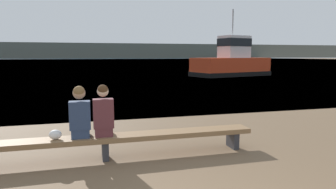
% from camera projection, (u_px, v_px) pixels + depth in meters
% --- Properties ---
extents(water_surface, '(240.00, 240.00, 0.00)m').
position_uv_depth(water_surface, '(90.00, 60.00, 124.17)').
color(water_surface, teal).
rests_on(water_surface, ground).
extents(far_shoreline, '(600.00, 12.00, 9.59)m').
position_uv_depth(far_shoreline, '(89.00, 51.00, 192.91)').
color(far_shoreline, '#4C4C42').
rests_on(far_shoreline, ground).
extents(bench_main, '(6.01, 0.45, 0.45)m').
position_uv_depth(bench_main, '(105.00, 140.00, 5.75)').
color(bench_main, brown).
rests_on(bench_main, ground).
extents(person_left, '(0.38, 0.43, 0.98)m').
position_uv_depth(person_left, '(80.00, 114.00, 5.57)').
color(person_left, navy).
rests_on(person_left, bench_main).
extents(person_right, '(0.38, 0.42, 1.00)m').
position_uv_depth(person_right, '(103.00, 113.00, 5.68)').
color(person_right, '#56282D').
rests_on(person_right, bench_main).
extents(shopping_bag, '(0.22, 0.16, 0.18)m').
position_uv_depth(shopping_bag, '(55.00, 135.00, 5.49)').
color(shopping_bag, white).
rests_on(shopping_bag, bench_main).
extents(tugboat_red, '(8.30, 5.20, 6.30)m').
position_uv_depth(tugboat_red, '(231.00, 63.00, 28.93)').
color(tugboat_red, red).
rests_on(tugboat_red, water_surface).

